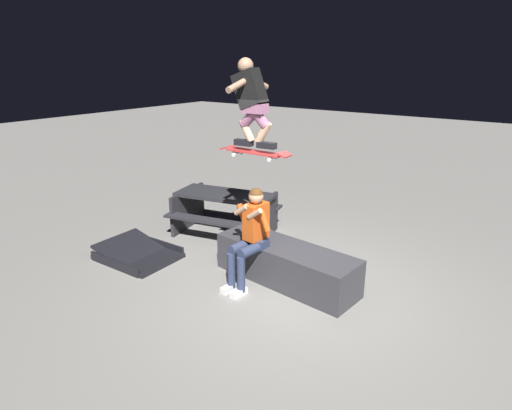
# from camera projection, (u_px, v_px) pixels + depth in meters

# --- Properties ---
(ground_plane) EXTENTS (40.00, 40.00, 0.00)m
(ground_plane) POSITION_uv_depth(u_px,v_px,m) (292.00, 290.00, 5.88)
(ground_plane) COLOR gray
(ledge_box_main) EXTENTS (2.15, 0.85, 0.54)m
(ledge_box_main) POSITION_uv_depth(u_px,v_px,m) (286.00, 264.00, 6.04)
(ledge_box_main) COLOR #38383D
(ledge_box_main) RESTS_ON ground
(person_sitting_on_ledge) EXTENTS (0.60, 0.77, 1.37)m
(person_sitting_on_ledge) POSITION_uv_depth(u_px,v_px,m) (251.00, 233.00, 5.81)
(person_sitting_on_ledge) COLOR #2D3856
(person_sitting_on_ledge) RESTS_ON ground
(skateboard) EXTENTS (1.03, 0.25, 0.13)m
(skateboard) POSITION_uv_depth(u_px,v_px,m) (255.00, 152.00, 5.72)
(skateboard) COLOR #B72D2D
(skater_airborne) EXTENTS (0.62, 0.89, 1.12)m
(skater_airborne) POSITION_uv_depth(u_px,v_px,m) (251.00, 99.00, 5.53)
(skater_airborne) COLOR black
(kicker_ramp) EXTENTS (1.20, 0.96, 0.31)m
(kicker_ramp) POSITION_uv_depth(u_px,v_px,m) (138.00, 255.00, 6.83)
(kicker_ramp) COLOR black
(kicker_ramp) RESTS_ON ground
(picnic_table_back) EXTENTS (1.96, 1.69, 0.75)m
(picnic_table_back) POSITION_uv_depth(u_px,v_px,m) (225.00, 207.00, 7.67)
(picnic_table_back) COLOR #28282D
(picnic_table_back) RESTS_ON ground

